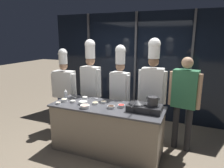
# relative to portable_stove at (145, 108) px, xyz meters

# --- Properties ---
(ground_plane) EXTENTS (24.00, 24.00, 0.00)m
(ground_plane) POSITION_rel_portable_stove_xyz_m (-0.69, -0.01, -0.95)
(ground_plane) COLOR #7F705B
(window_wall_back) EXTENTS (4.68, 0.09, 2.70)m
(window_wall_back) POSITION_rel_portable_stove_xyz_m (-0.69, 1.83, 0.40)
(window_wall_back) COLOR black
(window_wall_back) RESTS_ON ground_plane
(demo_counter) EXTENTS (2.05, 0.77, 0.89)m
(demo_counter) POSITION_rel_portable_stove_xyz_m (-0.69, -0.01, -0.50)
(demo_counter) COLOR gray
(demo_counter) RESTS_ON ground_plane
(portable_stove) EXTENTS (0.57, 0.34, 0.12)m
(portable_stove) POSITION_rel_portable_stove_xyz_m (0.00, 0.00, 0.00)
(portable_stove) COLOR #28282B
(portable_stove) RESTS_ON demo_counter
(frying_pan) EXTENTS (0.29, 0.50, 0.05)m
(frying_pan) POSITION_rel_portable_stove_xyz_m (-0.13, -0.00, 0.09)
(frying_pan) COLOR #232326
(frying_pan) RESTS_ON portable_stove
(stock_pot) EXTENTS (0.20, 0.18, 0.15)m
(stock_pot) POSITION_rel_portable_stove_xyz_m (0.13, 0.00, 0.14)
(stock_pot) COLOR #333335
(stock_pot) RESTS_ON portable_stove
(squeeze_bottle_clear) EXTENTS (0.06, 0.06, 0.20)m
(squeeze_bottle_clear) POSITION_rel_portable_stove_xyz_m (-1.62, 0.07, 0.04)
(squeeze_bottle_clear) COLOR white
(squeeze_bottle_clear) RESTS_ON demo_counter
(prep_bowl_mushrooms) EXTENTS (0.11, 0.11, 0.04)m
(prep_bowl_mushrooms) POSITION_rel_portable_stove_xyz_m (-0.80, 0.11, -0.03)
(prep_bowl_mushrooms) COLOR white
(prep_bowl_mushrooms) RESTS_ON demo_counter
(prep_bowl_garlic) EXTENTS (0.10, 0.10, 0.04)m
(prep_bowl_garlic) POSITION_rel_portable_stove_xyz_m (-1.36, -0.08, -0.03)
(prep_bowl_garlic) COLOR white
(prep_bowl_garlic) RESTS_ON demo_counter
(prep_bowl_bean_sprouts) EXTENTS (0.17, 0.17, 0.06)m
(prep_bowl_bean_sprouts) POSITION_rel_portable_stove_xyz_m (-1.13, -0.09, -0.02)
(prep_bowl_bean_sprouts) COLOR white
(prep_bowl_bean_sprouts) RESTS_ON demo_counter
(prep_bowl_ginger) EXTENTS (0.11, 0.11, 0.04)m
(prep_bowl_ginger) POSITION_rel_portable_stove_xyz_m (-0.92, -0.00, -0.04)
(prep_bowl_ginger) COLOR white
(prep_bowl_ginger) RESTS_ON demo_counter
(prep_bowl_chicken) EXTENTS (0.09, 0.09, 0.03)m
(prep_bowl_chicken) POSITION_rel_portable_stove_xyz_m (-1.56, -0.25, -0.04)
(prep_bowl_chicken) COLOR white
(prep_bowl_chicken) RESTS_ON demo_counter
(prep_bowl_bell_pepper) EXTENTS (0.12, 0.12, 0.05)m
(prep_bowl_bell_pepper) POSITION_rel_portable_stove_xyz_m (-0.42, 0.02, -0.03)
(prep_bowl_bell_pepper) COLOR white
(prep_bowl_bell_pepper) RESTS_ON demo_counter
(prep_bowl_shrimp) EXTENTS (0.17, 0.17, 0.06)m
(prep_bowl_shrimp) POSITION_rel_portable_stove_xyz_m (-0.99, -0.26, -0.02)
(prep_bowl_shrimp) COLOR white
(prep_bowl_shrimp) RESTS_ON demo_counter
(prep_bowl_soy_glaze) EXTENTS (0.13, 0.13, 0.04)m
(prep_bowl_soy_glaze) POSITION_rel_portable_stove_xyz_m (-0.57, -0.09, -0.03)
(prep_bowl_soy_glaze) COLOR white
(prep_bowl_soy_glaze) RESTS_ON demo_counter
(prep_bowl_onion) EXTENTS (0.11, 0.11, 0.05)m
(prep_bowl_onion) POSITION_rel_portable_stove_xyz_m (-1.25, 0.18, -0.03)
(prep_bowl_onion) COLOR white
(prep_bowl_onion) RESTS_ON demo_counter
(prep_bowl_noodles) EXTENTS (0.12, 0.12, 0.05)m
(prep_bowl_noodles) POSITION_rel_portable_stove_xyz_m (-1.54, -0.09, -0.03)
(prep_bowl_noodles) COLOR white
(prep_bowl_noodles) RESTS_ON demo_counter
(serving_spoon_slotted) EXTENTS (0.21, 0.04, 0.02)m
(serving_spoon_slotted) POSITION_rel_portable_stove_xyz_m (-1.08, 0.29, -0.05)
(serving_spoon_slotted) COLOR #B2B5BA
(serving_spoon_slotted) RESTS_ON demo_counter
(serving_spoon_solid) EXTENTS (0.22, 0.13, 0.02)m
(serving_spoon_solid) POSITION_rel_portable_stove_xyz_m (-1.50, 0.19, -0.05)
(serving_spoon_solid) COLOR #B2B5BA
(serving_spoon_solid) RESTS_ON demo_counter
(chef_head) EXTENTS (0.62, 0.28, 1.85)m
(chef_head) POSITION_rel_portable_stove_xyz_m (-2.00, 0.56, 0.08)
(chef_head) COLOR #2D3856
(chef_head) RESTS_ON ground_plane
(chef_sous) EXTENTS (0.52, 0.27, 2.06)m
(chef_sous) POSITION_rel_portable_stove_xyz_m (-1.35, 0.63, 0.26)
(chef_sous) COLOR #4C4C51
(chef_sous) RESTS_ON ground_plane
(chef_line) EXTENTS (0.47, 0.26, 1.95)m
(chef_line) POSITION_rel_portable_stove_xyz_m (-0.67, 0.63, 0.21)
(chef_line) COLOR #232326
(chef_line) RESTS_ON ground_plane
(chef_pastry) EXTENTS (0.55, 0.23, 2.09)m
(chef_pastry) POSITION_rel_portable_stove_xyz_m (-0.01, 0.63, 0.28)
(chef_pastry) COLOR #4C4C51
(chef_pastry) RESTS_ON ground_plane
(person_guest) EXTENTS (0.56, 0.29, 1.77)m
(person_guest) POSITION_rel_portable_stove_xyz_m (0.59, 0.59, 0.12)
(person_guest) COLOR #232326
(person_guest) RESTS_ON ground_plane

